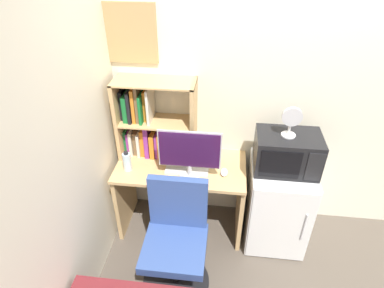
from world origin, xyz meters
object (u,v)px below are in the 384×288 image
object	(u,v)px
desk_chair	(176,245)
desk_fan	(291,120)
hutch_bookshelf	(147,120)
microwave	(287,153)
keyboard	(187,170)
water_bottle	(127,161)
wall_corkboard	(122,33)
monitor	(190,152)
computer_mouse	(224,172)
mini_fridge	(277,204)

from	to	relation	value
desk_chair	desk_fan	bearing A→B (deg)	34.02
hutch_bookshelf	microwave	bearing A→B (deg)	-9.30
desk_fan	microwave	bearing A→B (deg)	18.09
keyboard	water_bottle	distance (m)	0.51
hutch_bookshelf	wall_corkboard	bearing A→B (deg)	146.03
monitor	computer_mouse	xyz separation A→B (m)	(0.28, 0.05, -0.22)
mini_fridge	desk_fan	distance (m)	0.85
hutch_bookshelf	water_bottle	xyz separation A→B (m)	(-0.13, -0.27, -0.25)
water_bottle	microwave	world-z (taller)	microwave
desk_fan	mini_fridge	bearing A→B (deg)	8.11
computer_mouse	desk_fan	distance (m)	0.69
monitor	mini_fridge	xyz separation A→B (m)	(0.77, 0.09, -0.56)
microwave	wall_corkboard	bearing A→B (deg)	167.05
microwave	desk_chair	distance (m)	1.13
keyboard	monitor	bearing A→B (deg)	-58.62
monitor	desk_chair	bearing A→B (deg)	-96.26
water_bottle	wall_corkboard	distance (m)	1.03
monitor	keyboard	bearing A→B (deg)	121.38
computer_mouse	desk_chair	xyz separation A→B (m)	(-0.33, -0.51, -0.35)
water_bottle	desk_chair	size ratio (longest dim) A/B	0.19
monitor	desk_fan	world-z (taller)	desk_fan
desk_fan	desk_chair	bearing A→B (deg)	-145.98
desk_chair	wall_corkboard	bearing A→B (deg)	121.63
water_bottle	desk_fan	xyz separation A→B (m)	(1.28, 0.07, 0.44)
mini_fridge	desk_chair	bearing A→B (deg)	-146.40
monitor	water_bottle	xyz separation A→B (m)	(-0.53, 0.01, -0.15)
monitor	microwave	bearing A→B (deg)	6.81
mini_fridge	microwave	world-z (taller)	microwave
monitor	water_bottle	world-z (taller)	monitor
computer_mouse	mini_fridge	distance (m)	0.60
wall_corkboard	computer_mouse	bearing A→B (deg)	-22.06
keyboard	wall_corkboard	xyz separation A→B (m)	(-0.55, 0.35, 1.03)
hutch_bookshelf	wall_corkboard	world-z (taller)	wall_corkboard
monitor	microwave	xyz separation A→B (m)	(0.77, 0.09, -0.00)
monitor	desk_chair	distance (m)	0.73
keyboard	mini_fridge	distance (m)	0.87
computer_mouse	mini_fridge	xyz separation A→B (m)	(0.48, 0.04, -0.34)
monitor	keyboard	distance (m)	0.23
wall_corkboard	hutch_bookshelf	bearing A→B (deg)	-33.97
monitor	water_bottle	size ratio (longest dim) A/B	2.78
hutch_bookshelf	computer_mouse	world-z (taller)	hutch_bookshelf
desk_chair	wall_corkboard	world-z (taller)	wall_corkboard
wall_corkboard	monitor	bearing A→B (deg)	-34.80
microwave	desk_fan	world-z (taller)	desk_fan
keyboard	wall_corkboard	world-z (taller)	wall_corkboard
water_bottle	mini_fridge	distance (m)	1.37
microwave	monitor	bearing A→B (deg)	-173.19
monitor	desk_chair	world-z (taller)	monitor
hutch_bookshelf	desk_fan	distance (m)	1.19
monitor	desk_fan	bearing A→B (deg)	6.55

